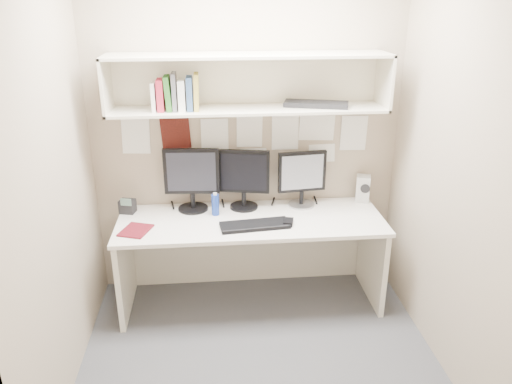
{
  "coord_description": "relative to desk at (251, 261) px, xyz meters",
  "views": [
    {
      "loc": [
        -0.28,
        -2.76,
        2.31
      ],
      "look_at": [
        0.01,
        0.35,
        1.06
      ],
      "focal_mm": 35.0,
      "sensor_mm": 36.0,
      "label": 1
    }
  ],
  "objects": [
    {
      "name": "wall_front",
      "position": [
        0.0,
        -1.65,
        0.93
      ],
      "size": [
        2.4,
        0.02,
        2.6
      ],
      "primitive_type": "cube",
      "color": "tan",
      "rests_on": "ground"
    },
    {
      "name": "book_stack",
      "position": [
        -0.51,
        0.13,
        1.29
      ],
      "size": [
        0.33,
        0.16,
        0.26
      ],
      "color": "silver",
      "rests_on": "overhead_hutch"
    },
    {
      "name": "wall_right",
      "position": [
        1.2,
        -0.65,
        0.93
      ],
      "size": [
        0.02,
        2.0,
        2.6
      ],
      "primitive_type": "cube",
      "color": "tan",
      "rests_on": "ground"
    },
    {
      "name": "desk",
      "position": [
        0.0,
        0.0,
        0.0
      ],
      "size": [
        2.0,
        0.7,
        0.73
      ],
      "color": "white",
      "rests_on": "floor"
    },
    {
      "name": "desk_phone",
      "position": [
        -0.94,
        0.2,
        0.42
      ],
      "size": [
        0.13,
        0.13,
        0.14
      ],
      "rotation": [
        0.0,
        0.0,
        -0.26
      ],
      "color": "black",
      "rests_on": "desk"
    },
    {
      "name": "speaker",
      "position": [
        0.93,
        0.25,
        0.47
      ],
      "size": [
        0.14,
        0.14,
        0.22
      ],
      "rotation": [
        0.0,
        0.0,
        -0.31
      ],
      "color": "#BBBBB7",
      "rests_on": "desk"
    },
    {
      "name": "pinned_papers",
      "position": [
        0.0,
        0.34,
        0.88
      ],
      "size": [
        1.92,
        0.01,
        0.48
      ],
      "primitive_type": null,
      "color": "white",
      "rests_on": "wall_back"
    },
    {
      "name": "overhead_hutch",
      "position": [
        0.0,
        0.21,
        1.35
      ],
      "size": [
        2.0,
        0.38,
        0.4
      ],
      "color": "silver",
      "rests_on": "wall_back"
    },
    {
      "name": "mouse",
      "position": [
        0.27,
        -0.13,
        0.38
      ],
      "size": [
        0.09,
        0.12,
        0.03
      ],
      "primitive_type": "cube",
      "rotation": [
        0.0,
        0.0,
        -0.24
      ],
      "color": "black",
      "rests_on": "desk"
    },
    {
      "name": "floor",
      "position": [
        0.0,
        -0.65,
        -0.37
      ],
      "size": [
        2.4,
        2.0,
        0.01
      ],
      "primitive_type": "cube",
      "color": "#444449",
      "rests_on": "ground"
    },
    {
      "name": "monitor_left",
      "position": [
        -0.44,
        0.22,
        0.63
      ],
      "size": [
        0.43,
        0.23,
        0.49
      ],
      "rotation": [
        0.0,
        0.0,
        -0.06
      ],
      "color": "black",
      "rests_on": "desk"
    },
    {
      "name": "wall_back",
      "position": [
        0.0,
        0.35,
        0.93
      ],
      "size": [
        2.4,
        0.02,
        2.6
      ],
      "primitive_type": "cube",
      "color": "tan",
      "rests_on": "ground"
    },
    {
      "name": "hutch_tray",
      "position": [
        0.5,
        0.16,
        1.19
      ],
      "size": [
        0.49,
        0.3,
        0.03
      ],
      "primitive_type": "cube",
      "rotation": [
        0.0,
        0.0,
        -0.27
      ],
      "color": "black",
      "rests_on": "overhead_hutch"
    },
    {
      "name": "keyboard",
      "position": [
        0.02,
        -0.15,
        0.38
      ],
      "size": [
        0.52,
        0.23,
        0.02
      ],
      "primitive_type": "cube",
      "rotation": [
        0.0,
        0.0,
        0.11
      ],
      "color": "black",
      "rests_on": "desk"
    },
    {
      "name": "monitor_right",
      "position": [
        0.42,
        0.22,
        0.61
      ],
      "size": [
        0.38,
        0.21,
        0.44
      ],
      "rotation": [
        0.0,
        0.0,
        0.12
      ],
      "color": "#A5A5AA",
      "rests_on": "desk"
    },
    {
      "name": "monitor_center",
      "position": [
        -0.04,
        0.22,
        0.62
      ],
      "size": [
        0.4,
        0.22,
        0.47
      ],
      "rotation": [
        0.0,
        0.0,
        -0.2
      ],
      "color": "black",
      "rests_on": "desk"
    },
    {
      "name": "maroon_notebook",
      "position": [
        -0.84,
        -0.14,
        0.37
      ],
      "size": [
        0.25,
        0.28,
        0.01
      ],
      "primitive_type": "cube",
      "rotation": [
        0.0,
        0.0,
        -0.34
      ],
      "color": "#590F18",
      "rests_on": "desk"
    },
    {
      "name": "blue_bottle",
      "position": [
        -0.26,
        0.09,
        0.45
      ],
      "size": [
        0.06,
        0.06,
        0.18
      ],
      "color": "navy",
      "rests_on": "desk"
    },
    {
      "name": "wall_left",
      "position": [
        -1.2,
        -0.65,
        0.93
      ],
      "size": [
        0.02,
        2.0,
        2.6
      ],
      "primitive_type": "cube",
      "color": "tan",
      "rests_on": "ground"
    }
  ]
}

